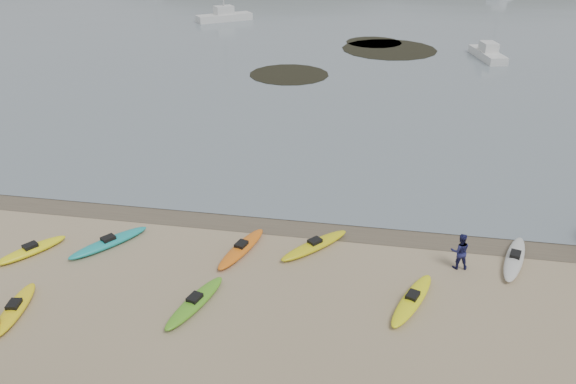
# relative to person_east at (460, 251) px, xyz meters

# --- Properties ---
(ground) EXTENTS (600.00, 600.00, 0.00)m
(ground) POSITION_rel_person_east_xyz_m (-7.44, 2.55, -0.78)
(ground) COLOR tan
(ground) RESTS_ON ground
(wet_sand) EXTENTS (60.00, 60.00, 0.00)m
(wet_sand) POSITION_rel_person_east_xyz_m (-7.44, 2.25, -0.77)
(wet_sand) COLOR brown
(wet_sand) RESTS_ON ground
(kayaks) EXTENTS (21.94, 9.95, 0.34)m
(kayaks) POSITION_rel_person_east_xyz_m (-8.71, -1.77, -0.61)
(kayaks) COLOR #F1F214
(kayaks) RESTS_ON ground
(person_east) EXTENTS (0.81, 0.66, 1.55)m
(person_east) POSITION_rel_person_east_xyz_m (0.00, 0.00, 0.00)
(person_east) COLOR navy
(person_east) RESTS_ON ground
(kelp_mats) EXTENTS (16.76, 20.84, 0.04)m
(kelp_mats) POSITION_rel_person_east_xyz_m (-5.97, 36.59, -0.75)
(kelp_mats) COLOR black
(kelp_mats) RESTS_ON water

